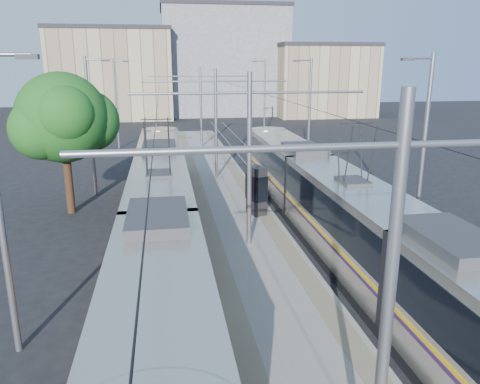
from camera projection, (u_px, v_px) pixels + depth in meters
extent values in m
plane|color=black|center=(304.00, 368.00, 12.09)|extent=(160.00, 160.00, 0.00)
cube|color=gray|center=(222.00, 191.00, 28.23)|extent=(4.00, 50.00, 0.30)
cube|color=gray|center=(198.00, 189.00, 27.96)|extent=(0.70, 50.00, 0.01)
cube|color=gray|center=(246.00, 187.00, 28.41)|extent=(0.70, 50.00, 0.01)
cube|color=gray|center=(150.00, 196.00, 27.60)|extent=(0.07, 70.00, 0.03)
cube|color=gray|center=(174.00, 195.00, 27.82)|extent=(0.07, 70.00, 0.03)
cube|color=gray|center=(269.00, 191.00, 28.71)|extent=(0.07, 70.00, 0.03)
cube|color=gray|center=(291.00, 190.00, 28.93)|extent=(0.07, 70.00, 0.03)
cube|color=black|center=(162.00, 247.00, 19.51)|extent=(2.30, 28.68, 0.40)
cube|color=#B1ADA2|center=(160.00, 209.00, 19.07)|extent=(2.40, 27.08, 2.90)
cube|color=black|center=(160.00, 197.00, 18.94)|extent=(2.43, 27.08, 1.30)
cube|color=#D7980B|center=(161.00, 218.00, 19.18)|extent=(2.43, 27.08, 0.12)
cube|color=#A11409|center=(161.00, 230.00, 19.31)|extent=(2.42, 27.08, 1.10)
cube|color=#2D2D30|center=(159.00, 171.00, 18.64)|extent=(1.68, 3.00, 0.30)
cube|color=black|center=(348.00, 258.00, 18.35)|extent=(2.30, 31.08, 0.40)
cube|color=beige|center=(350.00, 219.00, 17.91)|extent=(2.40, 29.48, 2.90)
cube|color=black|center=(351.00, 206.00, 17.78)|extent=(2.43, 29.48, 1.30)
cube|color=#E8B20C|center=(350.00, 228.00, 18.02)|extent=(2.43, 29.48, 0.12)
cube|color=#2F154B|center=(350.00, 232.00, 18.06)|extent=(2.43, 29.48, 0.10)
cube|color=#2D2D30|center=(353.00, 178.00, 17.48)|extent=(1.68, 3.00, 0.30)
cylinder|color=slate|center=(387.00, 316.00, 7.28)|extent=(0.20, 0.20, 7.00)
cylinder|color=slate|center=(403.00, 145.00, 6.56)|extent=(9.20, 0.10, 0.10)
cylinder|color=slate|center=(249.00, 162.00, 18.69)|extent=(0.20, 0.20, 7.00)
cylinder|color=slate|center=(250.00, 93.00, 17.97)|extent=(9.20, 0.10, 0.10)
cylinder|color=slate|center=(216.00, 124.00, 30.11)|extent=(0.20, 0.20, 7.00)
cylinder|color=slate|center=(215.00, 81.00, 29.39)|extent=(9.20, 0.10, 0.10)
cylinder|color=slate|center=(201.00, 107.00, 41.53)|extent=(0.20, 0.20, 7.00)
cylinder|color=slate|center=(200.00, 76.00, 40.81)|extent=(9.20, 0.10, 0.10)
cylinder|color=black|center=(158.00, 101.00, 26.23)|extent=(0.02, 70.00, 0.02)
cylinder|color=black|center=(282.00, 99.00, 27.34)|extent=(0.02, 70.00, 0.02)
cube|color=#2D2D30|center=(27.00, 57.00, 10.94)|extent=(0.50, 0.22, 0.12)
cylinder|color=slate|center=(91.00, 128.00, 26.99)|extent=(0.18, 0.18, 8.00)
cube|color=#2D2D30|center=(105.00, 60.00, 26.17)|extent=(0.50, 0.22, 0.12)
cylinder|color=slate|center=(116.00, 104.00, 42.22)|extent=(0.18, 0.18, 8.00)
cube|color=#2D2D30|center=(126.00, 61.00, 41.39)|extent=(0.50, 0.22, 0.12)
cylinder|color=slate|center=(423.00, 151.00, 19.80)|extent=(0.18, 0.18, 8.00)
cube|color=#2D2D30|center=(408.00, 59.00, 18.63)|extent=(0.50, 0.22, 0.12)
cylinder|color=slate|center=(309.00, 113.00, 35.02)|extent=(0.18, 0.18, 8.00)
cube|color=#2D2D30|center=(297.00, 61.00, 33.85)|extent=(0.50, 0.22, 0.12)
cylinder|color=slate|center=(265.00, 98.00, 50.24)|extent=(0.18, 0.18, 8.00)
cube|color=#2D2D30|center=(255.00, 62.00, 49.07)|extent=(0.50, 0.22, 0.12)
cube|color=black|center=(256.00, 190.00, 23.17)|extent=(0.93, 1.20, 2.42)
cube|color=black|center=(256.00, 187.00, 23.12)|extent=(0.98, 1.25, 1.26)
cylinder|color=#382314|center=(69.00, 185.00, 24.23)|extent=(0.41, 0.41, 3.00)
sphere|color=#144213|center=(62.00, 118.00, 23.30)|extent=(4.51, 4.51, 4.51)
sphere|color=#144213|center=(88.00, 121.00, 24.27)|extent=(3.19, 3.19, 3.19)
cube|color=tan|center=(114.00, 75.00, 66.06)|extent=(16.00, 12.00, 11.82)
cube|color=#262328|center=(111.00, 29.00, 64.42)|extent=(16.32, 12.24, 0.50)
cube|color=gray|center=(223.00, 63.00, 71.87)|extent=(18.00, 14.00, 15.27)
cube|color=#262328|center=(222.00, 8.00, 69.77)|extent=(18.36, 14.28, 0.50)
cube|color=tan|center=(322.00, 82.00, 69.05)|extent=(14.00, 10.00, 9.85)
cube|color=#262328|center=(323.00, 45.00, 67.67)|extent=(14.28, 10.20, 0.50)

